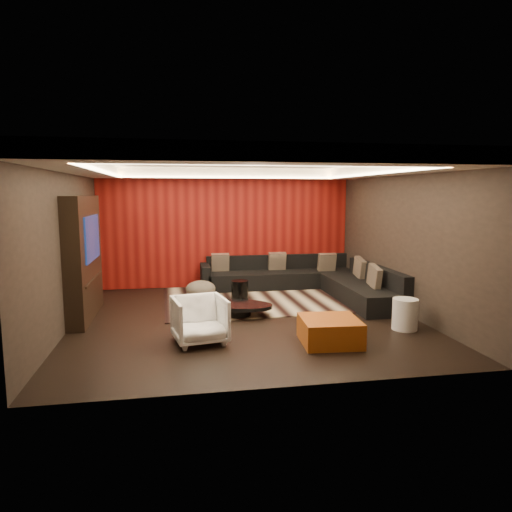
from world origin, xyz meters
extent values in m
cube|color=black|center=(0.00, 0.00, -0.01)|extent=(6.00, 6.00, 0.02)
cube|color=silver|center=(0.00, 0.00, 2.81)|extent=(6.00, 6.00, 0.02)
cube|color=black|center=(0.00, 3.01, 1.40)|extent=(6.00, 0.02, 2.80)
cube|color=black|center=(-3.01, 0.00, 1.40)|extent=(0.02, 6.00, 2.80)
cube|color=black|center=(3.01, 0.00, 1.40)|extent=(0.02, 6.00, 2.80)
cube|color=#6B0C0A|center=(0.00, 2.97, 1.40)|extent=(5.98, 0.05, 2.78)
cube|color=silver|center=(0.00, 2.70, 2.69)|extent=(6.00, 0.60, 0.22)
cube|color=silver|center=(0.00, -2.70, 2.69)|extent=(6.00, 0.60, 0.22)
cube|color=silver|center=(-2.70, 0.00, 2.69)|extent=(0.60, 4.80, 0.22)
cube|color=silver|center=(2.70, 0.00, 2.69)|extent=(0.60, 4.80, 0.22)
cube|color=#FFD899|center=(0.00, 2.36, 2.60)|extent=(4.80, 0.08, 0.04)
cube|color=#FFD899|center=(0.00, -2.36, 2.60)|extent=(4.80, 0.08, 0.04)
cube|color=#FFD899|center=(-2.36, 0.00, 2.60)|extent=(0.08, 4.80, 0.04)
cube|color=#FFD899|center=(2.36, 0.00, 2.60)|extent=(0.08, 4.80, 0.04)
cube|color=black|center=(-2.85, 0.60, 1.10)|extent=(0.30, 2.00, 2.20)
cube|color=black|center=(-2.69, 0.60, 1.45)|extent=(0.04, 1.30, 0.80)
cube|color=black|center=(-2.69, 0.60, 0.70)|extent=(0.04, 1.60, 0.04)
cube|color=#C3B18F|center=(0.53, 1.42, 0.01)|extent=(4.08, 3.11, 0.02)
cylinder|color=black|center=(-0.11, 0.17, 0.13)|extent=(1.64, 1.64, 0.21)
cylinder|color=black|center=(0.08, 1.32, 0.23)|extent=(0.42, 0.42, 0.42)
ellipsoid|color=#B7A98E|center=(-0.71, 1.78, 0.20)|extent=(0.85, 0.85, 0.35)
cylinder|color=silver|center=(2.50, -1.13, 0.26)|extent=(0.55, 0.55, 0.52)
cube|color=#9B4F14|center=(1.04, -1.58, 0.19)|extent=(0.91, 0.91, 0.38)
imported|color=white|center=(-0.88, -1.22, 0.35)|extent=(0.88, 0.90, 0.71)
cube|color=black|center=(1.25, 2.55, 0.20)|extent=(3.50, 0.90, 0.40)
cube|color=black|center=(1.25, 2.90, 0.57)|extent=(3.50, 0.20, 0.35)
cube|color=black|center=(2.55, 0.80, 0.20)|extent=(0.90, 2.60, 0.40)
cube|color=black|center=(2.90, 0.80, 0.57)|extent=(0.20, 2.60, 0.35)
cube|color=black|center=(-0.55, 2.55, 0.30)|extent=(0.20, 0.90, 0.60)
cube|color=tan|center=(2.62, 0.34, 0.62)|extent=(0.12, 0.50, 0.50)
cube|color=tan|center=(1.19, 2.71, 0.62)|extent=(0.42, 0.20, 0.44)
cube|color=tan|center=(2.75, 1.39, 0.62)|extent=(0.12, 0.50, 0.50)
cube|color=tan|center=(-0.18, 2.75, 0.62)|extent=(0.42, 0.20, 0.44)
cube|color=tan|center=(2.32, 2.33, 0.62)|extent=(0.42, 0.20, 0.44)
camera|label=1|loc=(-1.21, -7.92, 2.25)|focal=32.00mm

